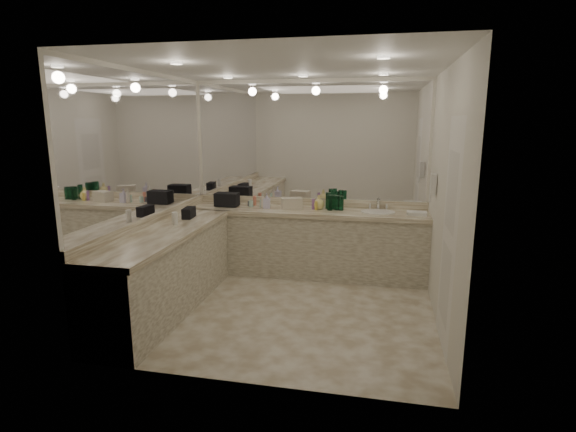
% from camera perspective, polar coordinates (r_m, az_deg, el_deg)
% --- Properties ---
extents(floor, '(3.20, 3.20, 0.00)m').
position_cam_1_polar(floor, '(5.13, -0.15, -11.64)').
color(floor, beige).
rests_on(floor, ground).
extents(ceiling, '(3.20, 3.20, 0.00)m').
position_cam_1_polar(ceiling, '(4.73, -0.17, 18.59)').
color(ceiling, white).
rests_on(ceiling, floor).
extents(wall_back, '(3.20, 0.02, 2.60)m').
position_cam_1_polar(wall_back, '(6.22, 2.72, 5.00)').
color(wall_back, silver).
rests_on(wall_back, floor).
extents(wall_left, '(0.02, 3.00, 2.60)m').
position_cam_1_polar(wall_left, '(5.32, -17.28, 3.28)').
color(wall_left, silver).
rests_on(wall_left, floor).
extents(wall_right, '(0.02, 3.00, 2.60)m').
position_cam_1_polar(wall_right, '(4.70, 19.31, 2.05)').
color(wall_right, silver).
rests_on(wall_right, floor).
extents(vanity_back_base, '(3.20, 0.60, 0.84)m').
position_cam_1_polar(vanity_back_base, '(6.10, 2.19, -3.56)').
color(vanity_back_base, beige).
rests_on(vanity_back_base, floor).
extents(vanity_back_top, '(3.20, 0.64, 0.06)m').
position_cam_1_polar(vanity_back_top, '(5.99, 2.21, 0.56)').
color(vanity_back_top, '#EEE4CA').
rests_on(vanity_back_top, vanity_back_base).
extents(vanity_left_base, '(0.60, 2.40, 0.84)m').
position_cam_1_polar(vanity_left_base, '(5.13, -15.34, -7.05)').
color(vanity_left_base, beige).
rests_on(vanity_left_base, floor).
extents(vanity_left_top, '(0.64, 2.42, 0.06)m').
position_cam_1_polar(vanity_left_top, '(5.00, -15.52, -2.18)').
color(vanity_left_top, '#EEE4CA').
rests_on(vanity_left_top, vanity_left_base).
extents(backsplash_back, '(3.20, 0.04, 0.10)m').
position_cam_1_polar(backsplash_back, '(6.25, 2.66, 1.80)').
color(backsplash_back, '#EEE4CA').
rests_on(backsplash_back, vanity_back_top).
extents(backsplash_left, '(0.04, 3.00, 0.10)m').
position_cam_1_polar(backsplash_left, '(5.38, -16.87, -0.41)').
color(backsplash_left, '#EEE4CA').
rests_on(backsplash_left, vanity_left_top).
extents(mirror_back, '(3.12, 0.01, 1.55)m').
position_cam_1_polar(mirror_back, '(6.17, 2.75, 9.37)').
color(mirror_back, white).
rests_on(mirror_back, wall_back).
extents(mirror_left, '(0.01, 2.92, 1.55)m').
position_cam_1_polar(mirror_left, '(5.27, -17.49, 8.39)').
color(mirror_left, white).
rests_on(mirror_left, wall_left).
extents(sink, '(0.44, 0.44, 0.03)m').
position_cam_1_polar(sink, '(5.91, 11.34, 0.43)').
color(sink, white).
rests_on(sink, vanity_back_top).
extents(faucet, '(0.24, 0.16, 0.14)m').
position_cam_1_polar(faucet, '(6.10, 11.40, 1.51)').
color(faucet, silver).
rests_on(faucet, vanity_back_top).
extents(wall_phone, '(0.06, 0.10, 0.24)m').
position_cam_1_polar(wall_phone, '(5.38, 17.95, 3.86)').
color(wall_phone, white).
rests_on(wall_phone, wall_right).
extents(door, '(0.02, 0.82, 2.10)m').
position_cam_1_polar(door, '(4.26, 19.73, -2.39)').
color(door, white).
rests_on(door, wall_right).
extents(black_toiletry_bag, '(0.32, 0.20, 0.18)m').
position_cam_1_polar(black_toiletry_bag, '(6.22, -7.76, 2.02)').
color(black_toiletry_bag, black).
rests_on(black_toiletry_bag, vanity_back_top).
extents(black_bag_spill, '(0.13, 0.25, 0.13)m').
position_cam_1_polar(black_bag_spill, '(5.58, -12.48, 0.43)').
color(black_bag_spill, black).
rests_on(black_bag_spill, vanity_left_top).
extents(cream_cosmetic_case, '(0.31, 0.24, 0.15)m').
position_cam_1_polar(cream_cosmetic_case, '(5.99, 0.48, 1.61)').
color(cream_cosmetic_case, beige).
rests_on(cream_cosmetic_case, vanity_back_top).
extents(hand_towel, '(0.25, 0.17, 0.04)m').
position_cam_1_polar(hand_towel, '(5.85, 16.02, 0.34)').
color(hand_towel, white).
rests_on(hand_towel, vanity_back_top).
extents(lotion_left, '(0.07, 0.07, 0.15)m').
position_cam_1_polar(lotion_left, '(5.25, -14.17, -0.26)').
color(lotion_left, white).
rests_on(lotion_left, vanity_left_top).
extents(soap_bottle_a, '(0.09, 0.09, 0.19)m').
position_cam_1_polar(soap_bottle_a, '(6.07, -3.17, 1.94)').
color(soap_bottle_a, silver).
rests_on(soap_bottle_a, vanity_back_top).
extents(soap_bottle_b, '(0.11, 0.11, 0.20)m').
position_cam_1_polar(soap_bottle_b, '(6.05, -2.72, 1.95)').
color(soap_bottle_b, silver).
rests_on(soap_bottle_b, vanity_back_top).
extents(soap_bottle_c, '(0.16, 0.16, 0.19)m').
position_cam_1_polar(soap_bottle_c, '(6.00, 3.94, 1.78)').
color(soap_bottle_c, '#F4E589').
rests_on(soap_bottle_c, vanity_back_top).
extents(green_bottle_0, '(0.07, 0.07, 0.20)m').
position_cam_1_polar(green_bottle_0, '(5.93, 5.34, 1.70)').
color(green_bottle_0, '#125231').
rests_on(green_bottle_0, vanity_back_top).
extents(green_bottle_1, '(0.07, 0.07, 0.19)m').
position_cam_1_polar(green_bottle_1, '(5.95, 6.74, 1.64)').
color(green_bottle_1, '#125231').
rests_on(green_bottle_1, vanity_back_top).
extents(green_bottle_2, '(0.07, 0.07, 0.19)m').
position_cam_1_polar(green_bottle_2, '(6.03, 5.92, 1.77)').
color(green_bottle_2, '#125231').
rests_on(green_bottle_2, vanity_back_top).
extents(green_bottle_3, '(0.07, 0.07, 0.19)m').
position_cam_1_polar(green_bottle_3, '(5.96, 6.27, 1.68)').
color(green_bottle_3, '#125231').
rests_on(green_bottle_3, vanity_back_top).
extents(green_bottle_4, '(0.07, 0.07, 0.22)m').
position_cam_1_polar(green_bottle_4, '(6.05, 5.13, 1.97)').
color(green_bottle_4, '#125231').
rests_on(green_bottle_4, vanity_back_top).
extents(amenity_bottle_0, '(0.06, 0.06, 0.09)m').
position_cam_1_polar(amenity_bottle_0, '(6.18, -4.72, 1.58)').
color(amenity_bottle_0, silver).
rests_on(amenity_bottle_0, vanity_back_top).
extents(amenity_bottle_1, '(0.04, 0.04, 0.07)m').
position_cam_1_polar(amenity_bottle_1, '(6.24, -4.97, 1.59)').
color(amenity_bottle_1, '#3F3F4C').
rests_on(amenity_bottle_1, vanity_back_top).
extents(amenity_bottle_2, '(0.06, 0.06, 0.06)m').
position_cam_1_polar(amenity_bottle_2, '(6.39, -7.40, 1.76)').
color(amenity_bottle_2, white).
rests_on(amenity_bottle_2, vanity_back_top).
extents(amenity_bottle_3, '(0.06, 0.06, 0.15)m').
position_cam_1_polar(amenity_bottle_3, '(6.25, -6.63, 1.95)').
color(amenity_bottle_3, '#3F3F4C').
rests_on(amenity_bottle_3, vanity_back_top).
extents(amenity_bottle_4, '(0.04, 0.04, 0.14)m').
position_cam_1_polar(amenity_bottle_4, '(5.98, 3.22, 1.52)').
color(amenity_bottle_4, '#9966B2').
rests_on(amenity_bottle_4, vanity_back_top).
extents(amenity_bottle_5, '(0.04, 0.04, 0.11)m').
position_cam_1_polar(amenity_bottle_5, '(6.11, -3.43, 1.59)').
color(amenity_bottle_5, silver).
rests_on(amenity_bottle_5, vanity_back_top).
extents(amenity_bottle_6, '(0.04, 0.04, 0.12)m').
position_cam_1_polar(amenity_bottle_6, '(5.94, 3.59, 1.33)').
color(amenity_bottle_6, '#F2D84C').
rests_on(amenity_bottle_6, vanity_back_top).
extents(amenity_bottle_7, '(0.04, 0.04, 0.07)m').
position_cam_1_polar(amenity_bottle_7, '(6.27, -7.23, 1.58)').
color(amenity_bottle_7, '#3F3F4C').
rests_on(amenity_bottle_7, vanity_back_top).
extents(amenity_bottle_8, '(0.05, 0.05, 0.13)m').
position_cam_1_polar(amenity_bottle_8, '(6.28, -4.25, 1.97)').
color(amenity_bottle_8, '#E57F66').
rests_on(amenity_bottle_8, vanity_back_top).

